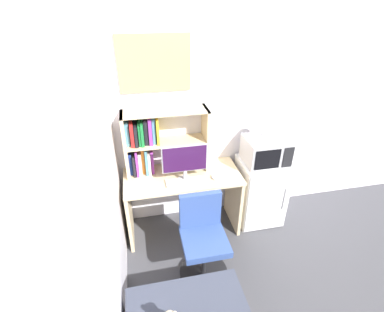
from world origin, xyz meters
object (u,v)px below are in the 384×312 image
(keyboard, at_px, (184,182))
(mini_fridge, at_px, (260,191))
(wall_corkboard, at_px, (154,64))
(microwave, at_px, (266,150))
(desk_chair, at_px, (203,242))
(monitor, at_px, (185,161))
(computer_mouse, at_px, (214,177))
(desk_fan, at_px, (271,126))
(hutch_bookshelf, at_px, (152,142))

(keyboard, relative_size, mini_fridge, 0.47)
(wall_corkboard, bearing_deg, mini_fridge, -13.12)
(microwave, xyz_separation_m, desk_chair, (-0.86, -0.64, -0.58))
(monitor, relative_size, computer_mouse, 4.85)
(computer_mouse, relative_size, desk_fan, 0.36)
(desk_fan, bearing_deg, monitor, -173.97)
(monitor, xyz_separation_m, wall_corkboard, (-0.21, 0.37, 0.89))
(monitor, height_order, microwave, monitor)
(monitor, bearing_deg, computer_mouse, -4.16)
(mini_fridge, height_order, wall_corkboard, wall_corkboard)
(monitor, distance_m, microwave, 0.94)
(desk_fan, relative_size, wall_corkboard, 0.38)
(hutch_bookshelf, distance_m, desk_fan, 1.27)
(keyboard, xyz_separation_m, wall_corkboard, (-0.20, 0.41, 1.12))
(computer_mouse, xyz_separation_m, mini_fridge, (0.63, 0.13, -0.38))
(microwave, bearing_deg, monitor, -173.53)
(hutch_bookshelf, xyz_separation_m, desk_fan, (1.25, -0.16, 0.14))
(hutch_bookshelf, relative_size, desk_chair, 1.00)
(hutch_bookshelf, relative_size, mini_fridge, 1.08)
(hutch_bookshelf, relative_size, computer_mouse, 9.19)
(desk_fan, bearing_deg, hutch_bookshelf, 172.60)
(computer_mouse, height_order, wall_corkboard, wall_corkboard)
(keyboard, distance_m, mini_fridge, 1.03)
(desk_fan, xyz_separation_m, desk_chair, (-0.88, -0.63, -0.88))
(keyboard, height_order, desk_chair, desk_chair)
(wall_corkboard, bearing_deg, computer_mouse, -36.86)
(keyboard, relative_size, desk_fan, 1.43)
(microwave, height_order, wall_corkboard, wall_corkboard)
(hutch_bookshelf, bearing_deg, wall_corkboard, 51.59)
(microwave, distance_m, wall_corkboard, 1.51)
(hutch_bookshelf, distance_m, microwave, 1.26)
(computer_mouse, distance_m, wall_corkboard, 1.30)
(mini_fridge, bearing_deg, desk_fan, -13.20)
(desk_fan, distance_m, desk_chair, 1.39)
(desk_chair, bearing_deg, keyboard, 100.00)
(keyboard, relative_size, wall_corkboard, 0.55)
(microwave, xyz_separation_m, desk_fan, (0.01, -0.01, 0.30))
(computer_mouse, xyz_separation_m, wall_corkboard, (-0.53, 0.39, 1.12))
(keyboard, height_order, desk_fan, desk_fan)
(keyboard, xyz_separation_m, desk_fan, (0.96, 0.14, 0.49))
(desk_chair, bearing_deg, monitor, 97.77)
(keyboard, height_order, microwave, microwave)
(hutch_bookshelf, xyz_separation_m, microwave, (1.24, -0.16, -0.16))
(microwave, bearing_deg, desk_chair, -143.49)
(hutch_bookshelf, distance_m, computer_mouse, 0.76)
(hutch_bookshelf, bearing_deg, microwave, -7.20)
(hutch_bookshelf, bearing_deg, keyboard, -46.45)
(mini_fridge, height_order, desk_fan, desk_fan)
(computer_mouse, bearing_deg, hutch_bookshelf, 155.02)
(keyboard, bearing_deg, desk_chair, -80.00)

